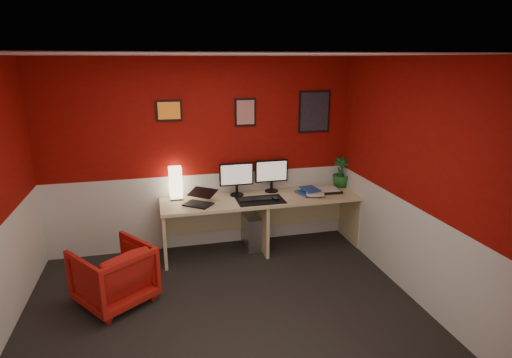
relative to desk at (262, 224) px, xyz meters
name	(u,v)px	position (x,y,z in m)	size (l,w,h in m)	color
ground	(226,318)	(-0.73, -1.41, -0.36)	(4.00, 3.50, 0.01)	black
ceiling	(220,55)	(-0.73, -1.41, 2.13)	(4.00, 3.50, 0.01)	white
wall_back	(201,156)	(-0.73, 0.34, 0.89)	(4.00, 0.01, 2.50)	maroon
wall_front	(280,306)	(-0.73, -3.16, 0.89)	(4.00, 0.01, 2.50)	maroon
wall_right	(418,183)	(1.27, -1.41, 0.89)	(0.01, 3.50, 2.50)	maroon
wainscot_back	(203,210)	(-0.73, 0.34, 0.14)	(4.00, 0.01, 1.00)	silver
wainscot_right	(410,250)	(1.26, -1.41, 0.14)	(0.01, 3.50, 1.00)	silver
desk	(262,224)	(0.00, 0.00, 0.00)	(2.60, 0.65, 0.73)	#CFBA84
shoji_lamp	(176,184)	(-1.08, 0.22, 0.56)	(0.16, 0.16, 0.40)	#FFE5B2
laptop	(198,197)	(-0.84, -0.08, 0.47)	(0.33, 0.23, 0.22)	black
monitor_left	(237,174)	(-0.30, 0.18, 0.66)	(0.45, 0.06, 0.58)	black
monitor_right	(272,171)	(0.19, 0.23, 0.66)	(0.45, 0.06, 0.58)	black
desk_mat	(260,200)	(-0.05, -0.10, 0.37)	(0.60, 0.38, 0.01)	black
keyboard	(255,199)	(-0.11, -0.07, 0.38)	(0.42, 0.14, 0.02)	black
mouse	(275,199)	(0.14, -0.13, 0.39)	(0.06, 0.10, 0.03)	black
book_bottom	(300,194)	(0.51, -0.01, 0.38)	(0.21, 0.28, 0.03)	#21469A
book_middle	(306,192)	(0.59, -0.03, 0.40)	(0.23, 0.31, 0.02)	silver
book_top	(303,190)	(0.56, -0.01, 0.43)	(0.20, 0.27, 0.03)	#21469A
zen_tray	(327,191)	(0.92, 0.02, 0.38)	(0.35, 0.25, 0.03)	black
potted_plant	(341,172)	(1.19, 0.21, 0.58)	(0.24, 0.24, 0.42)	#19591E
pc_tower	(252,231)	(-0.11, 0.13, -0.14)	(0.20, 0.45, 0.45)	#99999E
armchair	(114,275)	(-1.81, -0.84, -0.05)	(0.68, 0.70, 0.63)	red
art_left	(169,111)	(-1.11, 0.33, 1.49)	(0.32, 0.02, 0.26)	orange
art_center	(245,112)	(-0.14, 0.33, 1.44)	(0.28, 0.02, 0.36)	red
art_right	(314,112)	(0.81, 0.33, 1.42)	(0.44, 0.02, 0.56)	black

